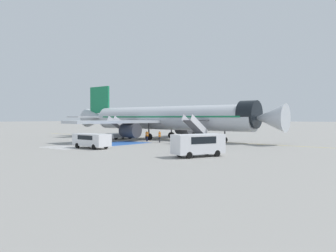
{
  "coord_description": "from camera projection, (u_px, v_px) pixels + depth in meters",
  "views": [
    {
      "loc": [
        37.56,
        -44.04,
        3.78
      ],
      "look_at": [
        3.67,
        -2.3,
        2.44
      ],
      "focal_mm": 35.0,
      "sensor_mm": 36.0,
      "label": 1
    }
  ],
  "objects": [
    {
      "name": "apron_walkway_bar_4",
      "position": [
        74.0,
        149.0,
        40.29
      ],
      "size": [
        0.44,
        3.6,
        0.01
      ],
      "primitive_type": "cube",
      "color": "silver",
      "rests_on": "ground_plane"
    },
    {
      "name": "airliner",
      "position": [
        165.0,
        118.0,
        57.68
      ],
      "size": [
        42.87,
        34.85,
        10.31
      ],
      "rotation": [
        0.0,
        0.0,
        -1.56
      ],
      "color": "#B7BCC4",
      "rests_on": "ground_plane"
    },
    {
      "name": "apron_walkway_bar_2",
      "position": [
        62.0,
        147.0,
        41.8
      ],
      "size": [
        0.44,
        3.6,
        0.01
      ],
      "primitive_type": "cube",
      "color": "silver",
      "rests_on": "ground_plane"
    },
    {
      "name": "service_van_0",
      "position": [
        92.0,
        139.0,
        40.5
      ],
      "size": [
        5.21,
        2.09,
        1.81
      ],
      "rotation": [
        0.0,
        0.0,
        4.72
      ],
      "color": "silver",
      "rests_on": "ground_plane"
    },
    {
      "name": "fuel_tanker",
      "position": [
        195.0,
        126.0,
        78.42
      ],
      "size": [
        3.72,
        9.8,
        3.57
      ],
      "rotation": [
        0.0,
        0.0,
        0.13
      ],
      "color": "#38383D",
      "rests_on": "ground_plane"
    },
    {
      "name": "boarding_stairs_aft",
      "position": [
        120.0,
        133.0,
        58.27
      ],
      "size": [
        2.25,
        5.25,
        4.15
      ],
      "rotation": [
        0.0,
        0.0,
        0.01
      ],
      "color": "#ADB2BA",
      "rests_on": "ground_plane"
    },
    {
      "name": "apron_walkway_bar_1",
      "position": [
        57.0,
        147.0,
        42.56
      ],
      "size": [
        0.44,
        3.6,
        0.01
      ],
      "primitive_type": "cube",
      "color": "silver",
      "rests_on": "ground_plane"
    },
    {
      "name": "ground_crew_0",
      "position": [
        147.0,
        135.0,
        52.83
      ],
      "size": [
        0.45,
        0.27,
        1.7
      ],
      "rotation": [
        0.0,
        0.0,
        3.23
      ],
      "color": "#191E38",
      "rests_on": "ground_plane"
    },
    {
      "name": "service_van_1",
      "position": [
        198.0,
        143.0,
        31.79
      ],
      "size": [
        3.77,
        5.53,
        2.19
      ],
      "rotation": [
        0.0,
        0.0,
        2.75
      ],
      "color": "silver",
      "rests_on": "ground_plane"
    },
    {
      "name": "apron_walkway_bar_3",
      "position": [
        68.0,
        148.0,
        41.05
      ],
      "size": [
        0.44,
        3.6,
        0.01
      ],
      "primitive_type": "cube",
      "color": "silver",
      "rests_on": "ground_plane"
    },
    {
      "name": "ground_plane",
      "position": [
        160.0,
        139.0,
        57.94
      ],
      "size": [
        600.0,
        600.0,
        0.0
      ],
      "primitive_type": "plane",
      "color": "gray"
    },
    {
      "name": "boarding_stairs_forward",
      "position": [
        195.0,
        137.0,
        48.27
      ],
      "size": [
        2.25,
        5.25,
        4.3
      ],
      "rotation": [
        0.0,
        0.0,
        0.01
      ],
      "color": "#ADB2BA",
      "rests_on": "ground_plane"
    },
    {
      "name": "ground_crew_1",
      "position": [
        160.0,
        136.0,
        50.17
      ],
      "size": [
        0.49,
        0.42,
        1.8
      ],
      "rotation": [
        0.0,
        0.0,
        2.61
      ],
      "color": "#2D2D33",
      "rests_on": "ground_plane"
    },
    {
      "name": "apron_walkway_bar_0",
      "position": [
        52.0,
        146.0,
        43.31
      ],
      "size": [
        0.44,
        3.6,
        0.01
      ],
      "primitive_type": "cube",
      "color": "silver",
      "rests_on": "ground_plane"
    },
    {
      "name": "apron_stand_patch_blue",
      "position": [
        118.0,
        143.0,
        48.32
      ],
      "size": [
        5.91,
        8.86,
        0.01
      ],
      "primitive_type": "cube",
      "color": "#2856A8",
      "rests_on": "ground_plane"
    },
    {
      "name": "apron_leadline_yellow",
      "position": [
        168.0,
        139.0,
        57.39
      ],
      "size": [
        76.19,
        1.02,
        0.01
      ],
      "primitive_type": "cube",
      "rotation": [
        0.0,
        0.0,
        -1.56
      ],
      "color": "gold",
      "rests_on": "ground_plane"
    }
  ]
}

